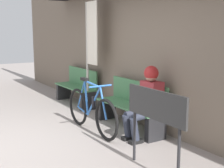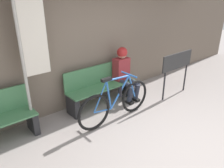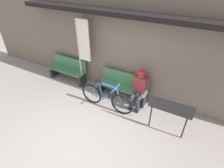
{
  "view_description": "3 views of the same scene",
  "coord_description": "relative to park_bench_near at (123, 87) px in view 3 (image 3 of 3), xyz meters",
  "views": [
    {
      "loc": [
        4.35,
        -1.03,
        1.69
      ],
      "look_at": [
        -0.05,
        1.74,
        0.8
      ],
      "focal_mm": 50.0,
      "sensor_mm": 36.0,
      "label": 1
    },
    {
      "loc": [
        -2.47,
        -1.3,
        2.24
      ],
      "look_at": [
        0.05,
        1.68,
        0.58
      ],
      "focal_mm": 35.0,
      "sensor_mm": 36.0,
      "label": 2
    },
    {
      "loc": [
        1.87,
        -1.95,
        3.48
      ],
      "look_at": [
        -0.1,
        1.67,
        0.67
      ],
      "focal_mm": 28.0,
      "sensor_mm": 36.0,
      "label": 3
    }
  ],
  "objects": [
    {
      "name": "person_seated",
      "position": [
        0.57,
        -0.1,
        0.28
      ],
      "size": [
        0.34,
        0.59,
        1.16
      ],
      "color": "#2D3342",
      "rests_on": "ground_plane"
    },
    {
      "name": "bicycle",
      "position": [
        -0.18,
        -0.7,
        -0.01
      ],
      "size": [
        1.65,
        0.4,
        0.9
      ],
      "color": "black",
      "rests_on": "ground_plane"
    },
    {
      "name": "park_bench_far",
      "position": [
        -2.17,
        -0.0,
        -0.01
      ],
      "size": [
        1.39,
        0.42,
        0.82
      ],
      "color": "#477F51",
      "rests_on": "ground_plane"
    },
    {
      "name": "storefront_wall",
      "position": [
        -0.06,
        0.32,
        1.28
      ],
      "size": [
        12.0,
        0.56,
        3.2
      ],
      "color": "#756656",
      "rests_on": "ground_plane"
    },
    {
      "name": "park_bench_near",
      "position": [
        0.0,
        0.0,
        0.0
      ],
      "size": [
        1.55,
        0.42,
        0.82
      ],
      "color": "#477F51",
      "rests_on": "ground_plane"
    },
    {
      "name": "banner_pole",
      "position": [
        -1.37,
        -0.06,
        1.08
      ],
      "size": [
        0.45,
        0.05,
        2.27
      ],
      "color": "#B7B2A8",
      "rests_on": "ground_plane"
    },
    {
      "name": "ground_plane",
      "position": [
        -0.06,
        -2.06,
        -0.38
      ],
      "size": [
        24.0,
        24.0,
        0.0
      ],
      "primitive_type": "plane",
      "color": "gray"
    },
    {
      "name": "signboard",
      "position": [
        1.55,
        -0.77,
        0.39
      ],
      "size": [
        1.02,
        0.04,
        1.01
      ],
      "color": "#232326",
      "rests_on": "ground_plane"
    }
  ]
}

